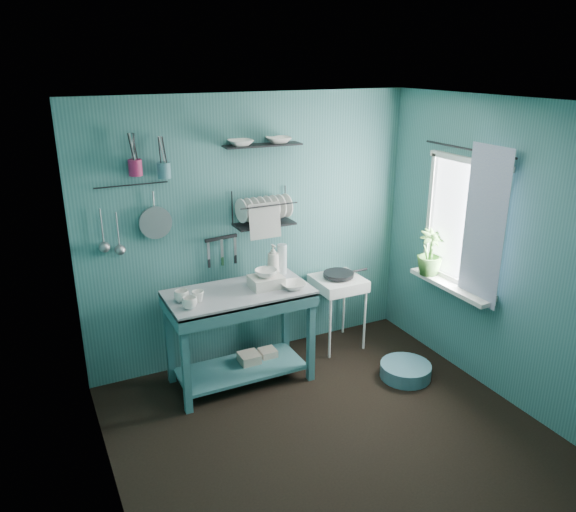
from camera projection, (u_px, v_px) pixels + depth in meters
name	position (u px, v px, depth m)	size (l,w,h in m)	color
floor	(330.00, 434.00, 4.38)	(3.20, 3.20, 0.00)	black
ceiling	(340.00, 104.00, 3.55)	(3.20, 3.20, 0.00)	silver
wall_back	(253.00, 231.00, 5.23)	(3.20, 3.20, 0.00)	#336968
wall_front	(494.00, 394.00, 2.69)	(3.20, 3.20, 0.00)	#336968
wall_left	(100.00, 333.00, 3.30)	(3.00, 3.00, 0.00)	#336968
wall_right	(502.00, 254.00, 4.63)	(3.00, 3.00, 0.00)	#336968
work_counter	(240.00, 337.00, 4.97)	(1.24, 0.62, 0.88)	#346A6F
mug_left	(190.00, 303.00, 4.47)	(0.12, 0.12, 0.10)	white
mug_mid	(198.00, 296.00, 4.60)	(0.10, 0.10, 0.09)	white
mug_right	(182.00, 296.00, 4.60)	(0.12, 0.12, 0.10)	white
wash_tub	(266.00, 282.00, 4.89)	(0.28, 0.22, 0.10)	silver
tub_bowl	(266.00, 273.00, 4.87)	(0.20, 0.20, 0.06)	white
soap_bottle	(273.00, 260.00, 5.12)	(0.12, 0.12, 0.30)	silver
water_bottle	(282.00, 259.00, 5.18)	(0.09, 0.09, 0.28)	silver
counter_bowl	(293.00, 285.00, 4.87)	(0.22, 0.22, 0.05)	white
hotplate_stand	(337.00, 312.00, 5.64)	(0.46, 0.46, 0.73)	white
frying_pan	(338.00, 274.00, 5.50)	(0.30, 0.30, 0.04)	black
knife_strip	(221.00, 238.00, 5.08)	(0.32, 0.02, 0.03)	black
dish_rack	(264.00, 208.00, 5.07)	(0.55, 0.24, 0.32)	black
upper_shelf	(263.00, 145.00, 4.91)	(0.70, 0.18, 0.01)	black
shelf_bowl_left	(241.00, 144.00, 4.82)	(0.21, 0.21, 0.05)	white
shelf_bowl_right	(279.00, 146.00, 4.98)	(0.22, 0.22, 0.05)	white
utensil_cup_magenta	(135.00, 168.00, 4.50)	(0.11, 0.11, 0.13)	#981C4A
utensil_cup_teal	(164.00, 170.00, 4.61)	(0.11, 0.11, 0.13)	#3C717E
colander	(156.00, 223.00, 4.74)	(0.28, 0.28, 0.03)	#95969C
ladle_outer	(102.00, 227.00, 4.57)	(0.01, 0.01, 0.30)	#95969C
ladle_inner	(118.00, 230.00, 4.63)	(0.01, 0.01, 0.30)	#95969C
hook_rail	(131.00, 185.00, 4.58)	(0.01, 0.01, 0.60)	black
window_glass	(464.00, 223.00, 4.95)	(1.10, 1.10, 0.00)	white
windowsill	(450.00, 286.00, 5.11)	(0.16, 0.95, 0.04)	white
curtain	(484.00, 227.00, 4.65)	(1.35, 1.35, 0.00)	silver
curtain_rod	(468.00, 149.00, 4.72)	(0.02, 0.02, 1.05)	black
potted_plant	(430.00, 253.00, 5.27)	(0.24, 0.24, 0.43)	#3E712D
storage_tin_large	(249.00, 364.00, 5.16)	(0.18, 0.18, 0.22)	tan
storage_tin_small	(268.00, 359.00, 5.28)	(0.15, 0.15, 0.20)	tan
floor_basin	(405.00, 371.00, 5.15)	(0.46, 0.46, 0.13)	#437383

